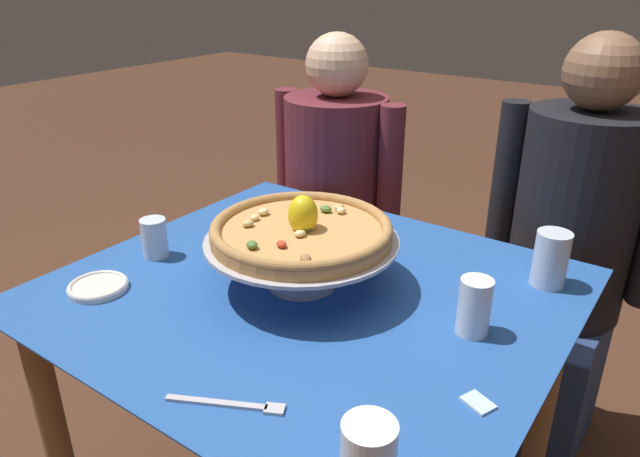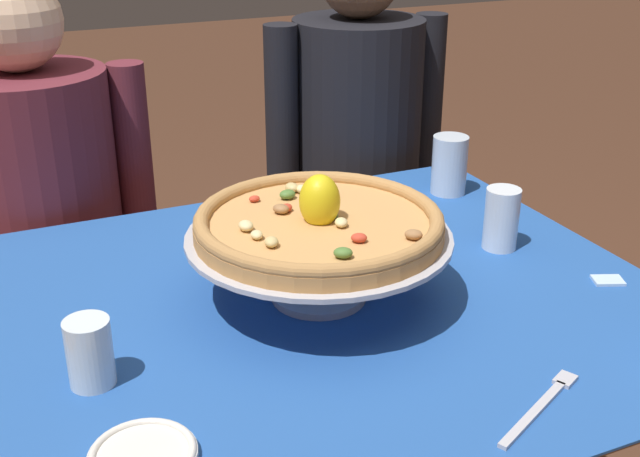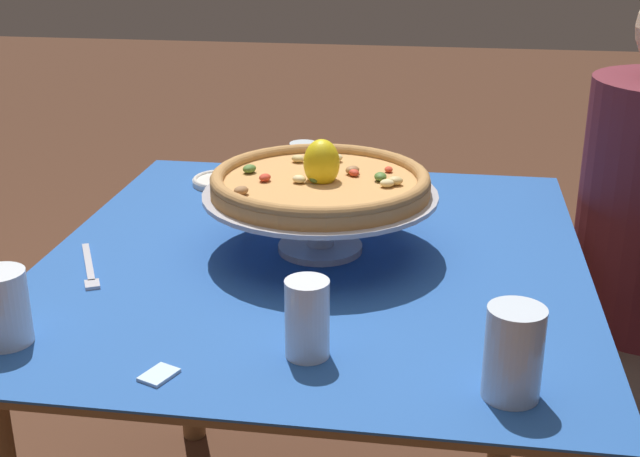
{
  "view_description": "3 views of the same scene",
  "coord_description": "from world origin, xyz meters",
  "views": [
    {
      "loc": [
        0.67,
        -0.9,
        1.38
      ],
      "look_at": [
        -0.01,
        0.06,
        0.86
      ],
      "focal_mm": 32.73,
      "sensor_mm": 36.0,
      "label": 1
    },
    {
      "loc": [
        -0.48,
        -1.04,
        1.37
      ],
      "look_at": [
        -0.01,
        0.02,
        0.85
      ],
      "focal_mm": 44.82,
      "sensor_mm": 36.0,
      "label": 2
    },
    {
      "loc": [
        1.4,
        0.22,
        1.34
      ],
      "look_at": [
        0.01,
        0.01,
        0.8
      ],
      "focal_mm": 47.64,
      "sensor_mm": 36.0,
      "label": 3
    }
  ],
  "objects": [
    {
      "name": "diner_right",
      "position": [
        0.39,
        0.7,
        0.6
      ],
      "size": [
        0.48,
        0.33,
        1.25
      ],
      "color": "navy",
      "rests_on": "ground"
    },
    {
      "name": "side_plate",
      "position": [
        -0.37,
        -0.27,
        0.75
      ],
      "size": [
        0.13,
        0.13,
        0.02
      ],
      "color": "silver",
      "rests_on": "dining_table"
    },
    {
      "name": "pizza_stand",
      "position": [
        -0.02,
        0.01,
        0.83
      ],
      "size": [
        0.42,
        0.42,
        0.11
      ],
      "color": "#B7B7C1",
      "rests_on": "dining_table"
    },
    {
      "name": "water_glass_side_left",
      "position": [
        -0.4,
        -0.09,
        0.78
      ],
      "size": [
        0.06,
        0.06,
        0.1
      ],
      "color": "silver",
      "rests_on": "dining_table"
    },
    {
      "name": "water_glass_side_right",
      "position": [
        0.36,
        0.05,
        0.79
      ],
      "size": [
        0.06,
        0.06,
        0.11
      ],
      "color": "white",
      "rests_on": "dining_table"
    },
    {
      "name": "dinner_fork",
      "position": [
        0.13,
        -0.38,
        0.74
      ],
      "size": [
        0.18,
        0.1,
        0.01
      ],
      "color": "#B7B7C1",
      "rests_on": "dining_table"
    },
    {
      "name": "pizza",
      "position": [
        -0.02,
        0.01,
        0.87
      ],
      "size": [
        0.39,
        0.39,
        0.1
      ],
      "color": "tan",
      "rests_on": "pizza_stand"
    },
    {
      "name": "sugar_packet",
      "position": [
        0.45,
        -0.14,
        0.74
      ],
      "size": [
        0.06,
        0.05,
        0.0
      ],
      "primitive_type": "cube",
      "rotation": [
        0.0,
        0.0,
        2.75
      ],
      "color": "silver",
      "rests_on": "dining_table"
    },
    {
      "name": "diner_left",
      "position": [
        -0.39,
        0.68,
        0.59
      ],
      "size": [
        0.51,
        0.35,
        1.2
      ],
      "color": "gray",
      "rests_on": "ground"
    },
    {
      "name": "dining_table",
      "position": [
        0.0,
        0.0,
        0.62
      ],
      "size": [
        1.06,
        0.96,
        0.74
      ],
      "color": "olive",
      "rests_on": "ground"
    },
    {
      "name": "water_glass_back_right",
      "position": [
        0.42,
        0.32,
        0.79
      ],
      "size": [
        0.08,
        0.08,
        0.13
      ],
      "color": "silver",
      "rests_on": "dining_table"
    }
  ]
}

